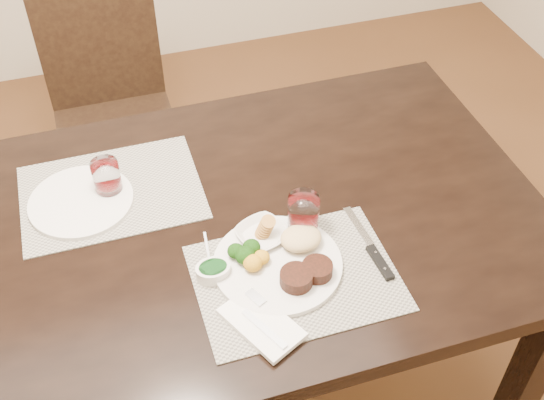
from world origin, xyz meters
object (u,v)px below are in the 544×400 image
object	(u,v)px
wine_glass_near	(303,215)
far_plate	(81,201)
steak_knife	(375,254)
cracker_bowl	(262,234)
dinner_plate	(284,261)
chair_far	(112,103)

from	to	relation	value
wine_glass_near	far_plate	bearing A→B (deg)	153.36
steak_knife	far_plate	size ratio (longest dim) A/B	0.94
cracker_bowl	dinner_plate	bearing A→B (deg)	-76.11
dinner_plate	far_plate	size ratio (longest dim) A/B	1.14
steak_knife	far_plate	distance (m)	0.75
steak_knife	far_plate	world-z (taller)	steak_knife
chair_far	steak_knife	world-z (taller)	chair_far
cracker_bowl	wine_glass_near	xyz separation A→B (m)	(0.11, 0.00, 0.03)
chair_far	cracker_bowl	xyz separation A→B (m)	(0.26, -1.02, 0.27)
dinner_plate	wine_glass_near	xyz separation A→B (m)	(0.08, 0.10, 0.03)
steak_knife	far_plate	bearing A→B (deg)	145.25
cracker_bowl	far_plate	distance (m)	0.48
steak_knife	far_plate	xyz separation A→B (m)	(-0.64, 0.39, 0.00)
steak_knife	wine_glass_near	bearing A→B (deg)	131.64
wine_glass_near	dinner_plate	bearing A→B (deg)	-129.63
dinner_plate	far_plate	world-z (taller)	dinner_plate
chair_far	cracker_bowl	world-z (taller)	chair_far
chair_far	steak_knife	xyz separation A→B (m)	(0.50, -1.15, 0.26)
dinner_plate	wine_glass_near	world-z (taller)	wine_glass_near
dinner_plate	far_plate	xyz separation A→B (m)	(-0.43, 0.35, -0.01)
dinner_plate	cracker_bowl	world-z (taller)	dinner_plate
dinner_plate	cracker_bowl	size ratio (longest dim) A/B	1.97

